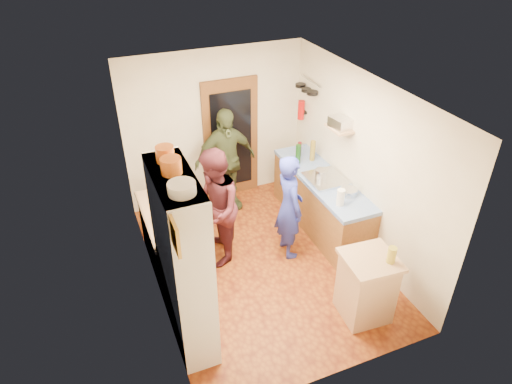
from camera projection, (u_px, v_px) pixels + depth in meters
floor at (263, 263)px, 6.63m from camera, size 3.00×4.00×0.02m
ceiling at (264, 90)px, 5.22m from camera, size 3.00×4.00×0.02m
wall_back at (215, 127)px, 7.49m from camera, size 3.00×0.02×2.60m
wall_front at (346, 290)px, 4.36m from camera, size 3.00×0.02×2.60m
wall_left at (147, 212)px, 5.44m from camera, size 0.02×4.00×2.60m
wall_right at (362, 165)px, 6.41m from camera, size 0.02×4.00×2.60m
door_frame at (231, 139)px, 7.68m from camera, size 0.95×0.06×2.10m
door_glass at (232, 140)px, 7.65m from camera, size 0.70×0.02×1.70m
hutch_body at (183, 262)px, 5.00m from camera, size 0.40×1.20×2.20m
hutch_top_shelf at (173, 177)px, 4.41m from camera, size 0.40×1.14×0.04m
plate_stack at (182, 188)px, 4.10m from camera, size 0.26×0.26×0.11m
orange_pot_a at (171, 166)px, 4.40m from camera, size 0.21×0.21×0.16m
orange_pot_b at (165, 154)px, 4.60m from camera, size 0.19×0.19×0.17m
left_counter_base at (171, 242)px, 6.36m from camera, size 0.60×1.40×0.85m
left_counter_top at (168, 215)px, 6.12m from camera, size 0.64×1.44×0.05m
toaster at (181, 230)px, 5.67m from camera, size 0.26×0.20×0.17m
kettle at (166, 216)px, 5.91m from camera, size 0.20×0.20×0.18m
orange_bowl at (171, 204)px, 6.23m from camera, size 0.23×0.23×0.09m
chopping_board at (161, 194)px, 6.51m from camera, size 0.32×0.25×0.02m
right_counter_base at (320, 204)px, 7.18m from camera, size 0.60×2.20×0.84m
right_counter_top at (323, 179)px, 6.93m from camera, size 0.62×2.22×0.06m
hob at (326, 179)px, 6.84m from camera, size 0.55×0.58×0.04m
pot_on_hob at (321, 173)px, 6.82m from camera, size 0.19×0.19×0.12m
bottle_a at (298, 154)px, 7.21m from camera, size 0.10×0.10×0.32m
bottle_b at (299, 149)px, 7.43m from camera, size 0.07×0.07×0.25m
bottle_c at (313, 151)px, 7.29m from camera, size 0.10×0.10×0.34m
paper_towel at (341, 197)px, 6.23m from camera, size 0.12×0.12×0.24m
mixing_bowl at (349, 192)px, 6.49m from camera, size 0.24×0.24×0.09m
island_base at (366, 288)px, 5.59m from camera, size 0.59×0.59×0.86m
island_top at (371, 260)px, 5.35m from camera, size 0.67×0.67×0.05m
cutting_board at (365, 258)px, 5.37m from camera, size 0.37×0.31×0.02m
oil_jar at (392, 255)px, 5.23m from camera, size 0.11×0.11×0.21m
pan_rail at (311, 81)px, 7.18m from camera, size 0.02×0.65×0.02m
pan_hang_a at (312, 93)px, 7.10m from camera, size 0.18×0.18×0.05m
pan_hang_b at (306, 90)px, 7.26m from camera, size 0.16×0.16×0.05m
pan_hang_c at (300, 85)px, 7.41m from camera, size 0.17×0.17×0.05m
wall_shelf at (339, 129)px, 6.50m from camera, size 0.26×0.42×0.03m
radio at (340, 123)px, 6.45m from camera, size 0.26×0.33×0.15m
ext_bracket at (304, 112)px, 7.64m from camera, size 0.06×0.10×0.04m
fire_extinguisher at (301, 110)px, 7.60m from camera, size 0.11×0.11×0.32m
picture_frame at (175, 237)px, 3.84m from camera, size 0.03×0.25×0.30m
person_hob at (292, 207)px, 6.42m from camera, size 0.41×0.60×1.60m
person_left at (217, 207)px, 6.30m from camera, size 0.83×0.97×1.75m
person_back at (226, 161)px, 7.38m from camera, size 1.08×0.53×1.79m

